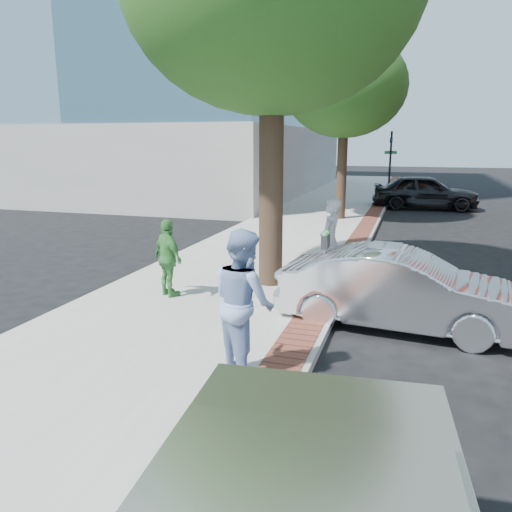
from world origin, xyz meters
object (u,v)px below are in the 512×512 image
at_px(person_gray, 330,241).
at_px(person_green, 168,258).
at_px(parking_meter, 325,253).
at_px(bg_car, 425,192).
at_px(person_officer, 244,302).
at_px(sedan_silver, 401,290).

xyz_separation_m(person_gray, person_green, (-2.95, -2.00, -0.14)).
bearing_deg(person_gray, parking_meter, 15.86).
height_order(person_gray, bg_car, person_gray).
bearing_deg(bg_car, person_officer, 169.32).
distance_m(person_green, bg_car, 17.57).
distance_m(sedan_silver, bg_car, 16.83).
bearing_deg(parking_meter, person_officer, -100.69).
relative_size(person_gray, sedan_silver, 0.44).
height_order(person_officer, person_green, person_officer).
xyz_separation_m(person_gray, sedan_silver, (1.58, -2.02, -0.39)).
height_order(person_gray, sedan_silver, person_gray).
xyz_separation_m(person_officer, person_green, (-2.56, 2.77, -0.20)).
relative_size(person_gray, person_green, 1.18).
relative_size(person_green, bg_car, 0.32).
distance_m(person_officer, sedan_silver, 3.41).
distance_m(person_officer, person_green, 3.78).
distance_m(person_gray, person_officer, 4.78).
bearing_deg(parking_meter, person_green, -175.04).
height_order(person_officer, sedan_silver, person_officer).
bearing_deg(parking_meter, bg_car, 83.00).
bearing_deg(sedan_silver, bg_car, 3.39).
xyz_separation_m(person_green, sedan_silver, (4.54, -0.02, -0.25)).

